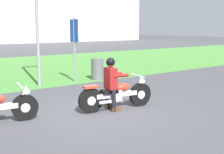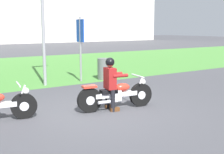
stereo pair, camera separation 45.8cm
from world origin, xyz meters
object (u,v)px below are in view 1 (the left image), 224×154
at_px(motorcycle_lead, 117,95).
at_px(trash_can, 97,69).
at_px(sign_banner, 74,39).
at_px(rider_lead, 111,80).

height_order(motorcycle_lead, trash_can, trash_can).
bearing_deg(motorcycle_lead, sign_banner, 83.83).
relative_size(motorcycle_lead, trash_can, 2.40).
bearing_deg(trash_can, sign_banner, 173.72).
bearing_deg(rider_lead, trash_can, 69.45).
xyz_separation_m(rider_lead, trash_can, (2.34, 4.13, -0.37)).
bearing_deg(rider_lead, sign_banner, 81.67).
xyz_separation_m(motorcycle_lead, trash_can, (2.18, 4.16, 0.05)).
distance_m(motorcycle_lead, rider_lead, 0.46).
bearing_deg(trash_can, rider_lead, -119.56).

